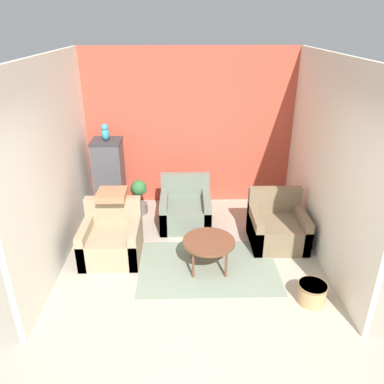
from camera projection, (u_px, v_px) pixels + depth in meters
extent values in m
plane|color=#B2A893|center=(196.00, 340.00, 4.08)|extent=(20.00, 20.00, 0.00)
cube|color=#C64C38|center=(190.00, 129.00, 6.67)|extent=(3.78, 0.06, 2.79)
cube|color=silver|center=(54.00, 165.00, 5.03)|extent=(0.06, 3.49, 2.79)
cube|color=silver|center=(328.00, 163.00, 5.11)|extent=(0.06, 3.49, 2.79)
cube|color=gray|center=(208.00, 267.00, 5.27)|extent=(1.93, 1.30, 0.01)
cylinder|color=brown|center=(209.00, 242.00, 5.09)|extent=(0.72, 0.72, 0.04)
cylinder|color=brown|center=(193.00, 265.00, 4.98)|extent=(0.04, 0.04, 0.41)
cylinder|color=brown|center=(226.00, 265.00, 4.99)|extent=(0.04, 0.04, 0.41)
cylinder|color=brown|center=(192.00, 247.00, 5.38)|extent=(0.04, 0.04, 0.41)
cylinder|color=brown|center=(223.00, 246.00, 5.39)|extent=(0.04, 0.04, 0.41)
cube|color=#9E896B|center=(112.00, 245.00, 5.43)|extent=(0.83, 0.81, 0.40)
cube|color=#9E896B|center=(113.00, 210.00, 5.57)|extent=(0.83, 0.14, 0.40)
cube|color=#9E896B|center=(87.00, 241.00, 5.40)|extent=(0.12, 0.81, 0.54)
cube|color=#9E896B|center=(136.00, 240.00, 5.41)|extent=(0.12, 0.81, 0.54)
cube|color=#7A664C|center=(277.00, 232.00, 5.76)|extent=(0.83, 0.81, 0.40)
cube|color=#7A664C|center=(275.00, 199.00, 5.89)|extent=(0.83, 0.14, 0.40)
cube|color=#7A664C|center=(255.00, 228.00, 5.72)|extent=(0.12, 0.81, 0.54)
cube|color=#7A664C|center=(300.00, 228.00, 5.73)|extent=(0.12, 0.81, 0.54)
cube|color=slate|center=(185.00, 214.00, 6.28)|extent=(0.83, 0.81, 0.40)
cube|color=slate|center=(185.00, 184.00, 6.42)|extent=(0.83, 0.14, 0.40)
cube|color=slate|center=(164.00, 211.00, 6.25)|extent=(0.12, 0.81, 0.54)
cube|color=slate|center=(206.00, 210.00, 6.26)|extent=(0.12, 0.81, 0.54)
cube|color=#353539|center=(113.00, 209.00, 6.80)|extent=(0.46, 0.46, 0.07)
cube|color=#4C4C51|center=(110.00, 176.00, 6.53)|extent=(0.48, 0.48, 1.24)
cube|color=#353539|center=(106.00, 141.00, 6.26)|extent=(0.50, 0.50, 0.03)
ellipsoid|color=teal|center=(105.00, 134.00, 6.21)|extent=(0.13, 0.17, 0.21)
sphere|color=teal|center=(104.00, 127.00, 6.14)|extent=(0.11, 0.11, 0.11)
cone|color=gold|center=(104.00, 129.00, 6.10)|extent=(0.05, 0.05, 0.05)
cone|color=teal|center=(106.00, 134.00, 6.29)|extent=(0.07, 0.14, 0.18)
cylinder|color=#66605B|center=(140.00, 208.00, 6.72)|extent=(0.27, 0.27, 0.18)
cylinder|color=brown|center=(139.00, 198.00, 6.64)|extent=(0.03, 0.03, 0.22)
sphere|color=#337038|center=(139.00, 188.00, 6.55)|extent=(0.27, 0.27, 0.27)
sphere|color=#337038|center=(135.00, 190.00, 6.59)|extent=(0.16, 0.16, 0.16)
sphere|color=#337038|center=(143.00, 190.00, 6.55)|extent=(0.15, 0.15, 0.15)
cylinder|color=tan|center=(312.00, 293.00, 4.58)|extent=(0.34, 0.34, 0.26)
cylinder|color=olive|center=(313.00, 285.00, 4.53)|extent=(0.35, 0.35, 0.02)
cube|color=#B2704C|center=(112.00, 194.00, 5.46)|extent=(0.42, 0.42, 0.10)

